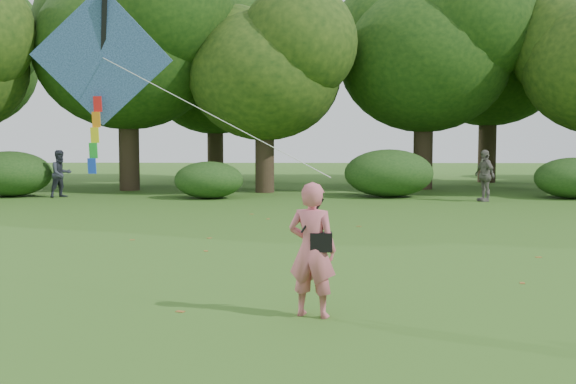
{
  "coord_description": "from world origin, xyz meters",
  "views": [
    {
      "loc": [
        -0.38,
        -10.45,
        2.53
      ],
      "look_at": [
        -0.64,
        2.0,
        1.5
      ],
      "focal_mm": 45.0,
      "sensor_mm": 36.0,
      "label": 1
    }
  ],
  "objects_px": {
    "man_kite_flyer": "(312,250)",
    "bystander_right": "(484,176)",
    "bystander_left": "(61,174)",
    "flying_kite": "(103,60)"
  },
  "relations": [
    {
      "from": "man_kite_flyer",
      "to": "bystander_left",
      "type": "bearing_deg",
      "value": -42.57
    },
    {
      "from": "bystander_left",
      "to": "bystander_right",
      "type": "height_order",
      "value": "bystander_right"
    },
    {
      "from": "man_kite_flyer",
      "to": "flying_kite",
      "type": "relative_size",
      "value": 0.38
    },
    {
      "from": "man_kite_flyer",
      "to": "bystander_right",
      "type": "relative_size",
      "value": 0.97
    },
    {
      "from": "bystander_left",
      "to": "bystander_right",
      "type": "distance_m",
      "value": 16.18
    },
    {
      "from": "man_kite_flyer",
      "to": "flying_kite",
      "type": "height_order",
      "value": "flying_kite"
    },
    {
      "from": "man_kite_flyer",
      "to": "flying_kite",
      "type": "distance_m",
      "value": 5.01
    },
    {
      "from": "man_kite_flyer",
      "to": "bystander_right",
      "type": "height_order",
      "value": "bystander_right"
    },
    {
      "from": "man_kite_flyer",
      "to": "bystander_left",
      "type": "distance_m",
      "value": 20.5
    },
    {
      "from": "bystander_right",
      "to": "flying_kite",
      "type": "relative_size",
      "value": 0.39
    }
  ]
}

